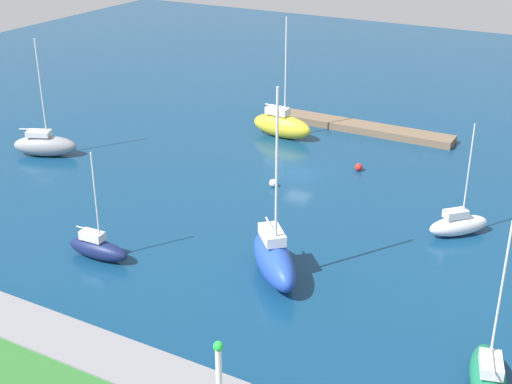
% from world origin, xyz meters
% --- Properties ---
extents(water, '(160.00, 160.00, 0.00)m').
position_xyz_m(water, '(0.00, 0.00, 0.00)').
color(water, navy).
rests_on(water, ground).
extents(pier_dock, '(22.07, 2.85, 0.83)m').
position_xyz_m(pier_dock, '(-0.59, -15.39, 0.41)').
color(pier_dock, brown).
rests_on(pier_dock, ground).
extents(breakwater, '(74.64, 3.74, 1.33)m').
position_xyz_m(breakwater, '(0.00, 33.54, 0.67)').
color(breakwater, gray).
rests_on(breakwater, ground).
extents(harbor_beacon, '(0.56, 0.56, 3.73)m').
position_xyz_m(harbor_beacon, '(-11.40, 33.54, 3.48)').
color(harbor_beacon, silver).
rests_on(harbor_beacon, breakwater).
extents(sailboat_green_inner_mooring, '(3.63, 6.28, 10.95)m').
position_xyz_m(sailboat_green_inner_mooring, '(-23.90, 24.02, 1.03)').
color(sailboat_green_inner_mooring, '#19724C').
rests_on(sailboat_green_inner_mooring, water).
extents(sailboat_blue_far_north, '(7.13, 7.42, 14.86)m').
position_xyz_m(sailboat_blue_far_north, '(-7.08, 18.86, 1.60)').
color(sailboat_blue_far_north, '#2347B2').
rests_on(sailboat_blue_far_north, water).
extents(sailboat_gray_by_breakwater, '(7.22, 4.99, 12.59)m').
position_xyz_m(sailboat_gray_by_breakwater, '(26.01, 8.55, 1.22)').
color(sailboat_gray_by_breakwater, gray).
rests_on(sailboat_gray_by_breakwater, water).
extents(sailboat_yellow_center_basin, '(7.48, 2.74, 13.70)m').
position_xyz_m(sailboat_yellow_center_basin, '(6.50, -8.91, 1.48)').
color(sailboat_yellow_center_basin, yellow).
rests_on(sailboat_yellow_center_basin, water).
extents(sailboat_navy_lone_north, '(5.54, 1.85, 9.00)m').
position_xyz_m(sailboat_navy_lone_north, '(6.34, 23.05, 0.92)').
color(sailboat_navy_lone_north, '#141E4C').
rests_on(sailboat_navy_lone_north, water).
extents(sailboat_white_along_channel, '(4.97, 5.08, 9.77)m').
position_xyz_m(sailboat_white_along_channel, '(-17.40, 5.34, 0.98)').
color(sailboat_white_along_channel, white).
rests_on(sailboat_white_along_channel, water).
extents(mooring_buoy_white, '(0.78, 0.78, 0.78)m').
position_xyz_m(mooring_buoy_white, '(0.76, 4.05, 0.39)').
color(mooring_buoy_white, white).
rests_on(mooring_buoy_white, water).
extents(mooring_buoy_red, '(0.78, 0.78, 0.78)m').
position_xyz_m(mooring_buoy_red, '(-4.98, -3.76, 0.39)').
color(mooring_buoy_red, red).
rests_on(mooring_buoy_red, water).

